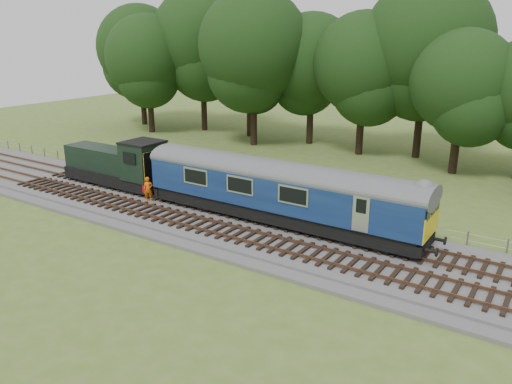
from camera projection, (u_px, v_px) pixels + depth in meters
The scene contains 9 objects.
ground at pixel (216, 222), 31.35m from camera, with size 120.00×120.00×0.00m, color #506726.
ballast at pixel (216, 220), 31.30m from camera, with size 70.00×7.00×0.35m, color #4C4C4F.
track_north at pixel (229, 210), 32.34m from camera, with size 67.20×2.40×0.21m.
track_south at pixel (200, 224), 29.95m from camera, with size 67.20×2.40×0.21m.
fence at pixel (256, 203), 34.94m from camera, with size 64.00×0.12×1.00m, color #6B6054, non-canonical shape.
tree_line at pixel (353, 155), 48.89m from camera, with size 70.00×8.00×18.00m, color black, non-canonical shape.
dmu_railcar at pixel (278, 187), 29.77m from camera, with size 18.05×2.86×3.88m.
shunter_loco at pixel (118, 165), 37.23m from camera, with size 8.91×2.60×3.38m.
worker at pixel (148, 189), 34.02m from camera, with size 0.62×0.41×1.70m, color #F25E0C.
Camera 1 is at (18.14, -23.13, 11.34)m, focal length 35.00 mm.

